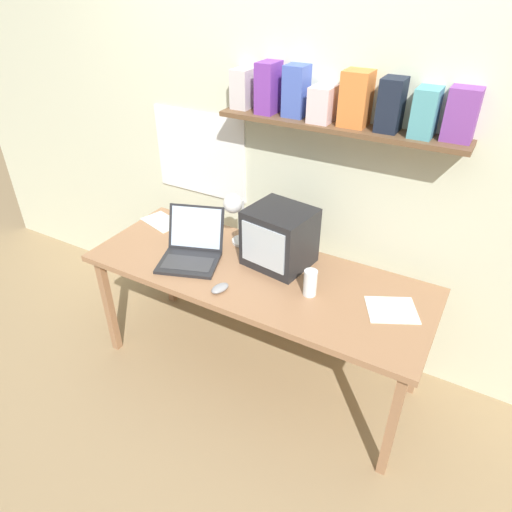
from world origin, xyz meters
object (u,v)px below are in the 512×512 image
Objects in this scene: loose_paper_near_monitor at (204,229)px; crt_monitor at (279,237)px; laptop at (192,247)px; open_notebook at (392,310)px; corner_desk at (256,280)px; computer_mouse at (220,288)px; desk_lamp at (235,210)px; juice_glass at (310,284)px; loose_paper_near_laptop at (162,222)px.

crt_monitor is at bearing -10.37° from loose_paper_near_monitor.
laptop reaches higher than open_notebook.
computer_mouse is (-0.08, -0.24, 0.07)m from corner_desk.
loose_paper_near_monitor is at bearing 177.88° from crt_monitor.
crt_monitor is 1.11× the size of desk_lamp.
open_notebook is at bearing -9.66° from loose_paper_near_monitor.
crt_monitor reaches higher than laptop.
juice_glass reaches higher than loose_paper_near_monitor.
loose_paper_near_monitor is (-0.84, 0.29, -0.06)m from juice_glass.
corner_desk is 13.55× the size of juice_glass.
desk_lamp is (-0.30, 0.04, 0.07)m from crt_monitor.
loose_paper_near_laptop is (-1.53, 0.15, -0.00)m from open_notebook.
laptop is 0.49m from loose_paper_near_laptop.
corner_desk is 16.21× the size of computer_mouse.
loose_paper_near_monitor is (-0.51, 0.25, 0.06)m from corner_desk.
loose_paper_near_laptop is at bearing 168.47° from juice_glass.
loose_paper_near_monitor is (0.29, 0.06, 0.00)m from loose_paper_near_laptop.
laptop reaches higher than juice_glass.
juice_glass reaches higher than open_notebook.
corner_desk is 0.57m from loose_paper_near_monitor.
corner_desk is 0.26m from computer_mouse.
laptop reaches higher than corner_desk.
juice_glass is (0.33, -0.04, 0.12)m from corner_desk.
juice_glass is (0.27, -0.18, -0.10)m from crt_monitor.
computer_mouse is 0.39× the size of open_notebook.
loose_paper_near_laptop is (-0.87, 0.05, -0.16)m from crt_monitor.
loose_paper_near_monitor is (-0.13, 0.30, -0.06)m from laptop.
crt_monitor is at bearing 69.91° from computer_mouse.
laptop is at bearing -148.75° from crt_monitor.
desk_lamp is at bearing 111.29° from computer_mouse.
loose_paper_near_monitor is (-0.58, 0.11, -0.16)m from crt_monitor.
crt_monitor is 0.34m from juice_glass.
loose_paper_near_monitor is (-1.24, 0.21, -0.00)m from open_notebook.
computer_mouse is at bearing -30.49° from loose_paper_near_laptop.
computer_mouse reaches higher than open_notebook.
crt_monitor is (0.06, 0.14, 0.22)m from corner_desk.
computer_mouse is 0.39× the size of loose_paper_near_laptop.
laptop reaches higher than loose_paper_near_monitor.
juice_glass is at bearing -19.05° from laptop.
desk_lamp is at bearing 171.43° from open_notebook.
open_notebook is 1.26m from loose_paper_near_monitor.
juice_glass is at bearing -168.77° from open_notebook.
loose_paper_near_laptop and loose_paper_near_monitor have the same top height.
juice_glass is 0.41m from open_notebook.
loose_paper_near_laptop reaches higher than corner_desk.
loose_paper_near_laptop is at bearing 166.66° from corner_desk.
corner_desk is 4.30× the size of laptop.
loose_paper_near_monitor is at bearing 170.34° from open_notebook.
open_notebook is 1.60× the size of loose_paper_near_monitor.
loose_paper_near_monitor reaches higher than corner_desk.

